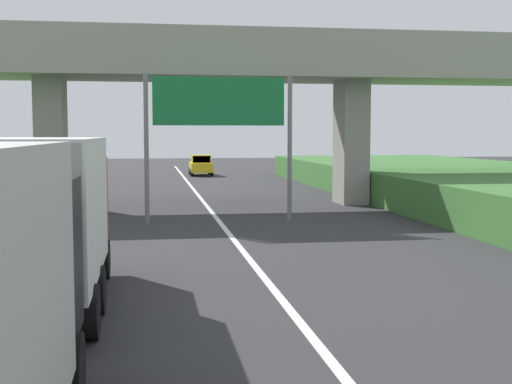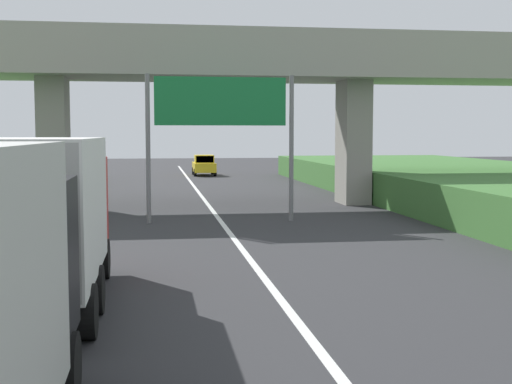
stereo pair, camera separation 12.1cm
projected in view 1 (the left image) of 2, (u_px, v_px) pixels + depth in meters
lane_centre_stripe at (221, 224)px, 26.88m from camera, size 0.20×96.33×0.01m
overpass_bridge at (206, 74)px, 33.28m from camera, size 40.00×4.80×8.34m
overhead_highway_sign at (219, 112)px, 27.23m from camera, size 5.88×0.18×5.84m
truck_red at (43, 214)px, 13.78m from camera, size 2.44×7.30×3.44m
car_yellow at (201, 165)px, 57.96m from camera, size 1.86×4.10×1.72m
construction_barrel_3 at (9, 248)px, 18.60m from camera, size 0.57×0.57×0.90m
construction_barrel_4 at (35, 223)px, 23.68m from camera, size 0.57×0.57×0.90m
construction_barrel_5 at (59, 207)px, 28.81m from camera, size 0.57×0.57×0.90m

